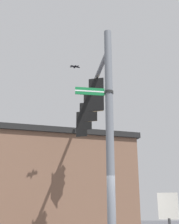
{
  "coord_description": "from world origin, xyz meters",
  "views": [
    {
      "loc": [
        1.49,
        -7.94,
        1.67
      ],
      "look_at": [
        -1.45,
        3.33,
        5.46
      ],
      "focal_mm": 47.74,
      "sensor_mm": 36.0,
      "label": 1
    }
  ],
  "objects_px": {
    "traffic_light_nearest_pole": "(97,96)",
    "traffic_light_arm_end": "(83,125)",
    "traffic_light_mid_outer": "(87,117)",
    "bird_flying": "(75,67)",
    "historical_marker": "(169,218)",
    "traffic_light_mid_inner": "(92,108)",
    "street_name_sign": "(99,92)"
  },
  "relations": [
    {
      "from": "traffic_light_mid_outer",
      "to": "traffic_light_arm_end",
      "type": "xyz_separation_m",
      "value": [
        -0.51,
        1.18,
        0.0
      ]
    },
    {
      "from": "traffic_light_arm_end",
      "to": "street_name_sign",
      "type": "relative_size",
      "value": 1.26
    },
    {
      "from": "traffic_light_nearest_pole",
      "to": "traffic_light_arm_end",
      "type": "height_order",
      "value": "same"
    },
    {
      "from": "traffic_light_mid_outer",
      "to": "traffic_light_arm_end",
      "type": "bearing_deg",
      "value": 113.58
    },
    {
      "from": "traffic_light_nearest_pole",
      "to": "traffic_light_arm_end",
      "type": "bearing_deg",
      "value": 113.58
    },
    {
      "from": "traffic_light_mid_outer",
      "to": "street_name_sign",
      "type": "bearing_deg",
      "value": -70.23
    },
    {
      "from": "traffic_light_nearest_pole",
      "to": "historical_marker",
      "type": "distance_m",
      "value": 4.62
    },
    {
      "from": "traffic_light_mid_outer",
      "to": "historical_marker",
      "type": "distance_m",
      "value": 5.73
    },
    {
      "from": "traffic_light_nearest_pole",
      "to": "traffic_light_mid_outer",
      "type": "xyz_separation_m",
      "value": [
        -1.03,
        2.36,
        0.0
      ]
    },
    {
      "from": "traffic_light_mid_outer",
      "to": "traffic_light_arm_end",
      "type": "distance_m",
      "value": 1.29
    },
    {
      "from": "traffic_light_mid_outer",
      "to": "bird_flying",
      "type": "height_order",
      "value": "bird_flying"
    },
    {
      "from": "traffic_light_mid_outer",
      "to": "traffic_light_nearest_pole",
      "type": "bearing_deg",
      "value": -66.42
    },
    {
      "from": "historical_marker",
      "to": "traffic_light_mid_inner",
      "type": "bearing_deg",
      "value": 154.47
    },
    {
      "from": "traffic_light_mid_inner",
      "to": "bird_flying",
      "type": "height_order",
      "value": "bird_flying"
    },
    {
      "from": "traffic_light_nearest_pole",
      "to": "traffic_light_mid_inner",
      "type": "relative_size",
      "value": 1.0
    },
    {
      "from": "traffic_light_arm_end",
      "to": "street_name_sign",
      "type": "bearing_deg",
      "value": -69.37
    },
    {
      "from": "street_name_sign",
      "to": "historical_marker",
      "type": "xyz_separation_m",
      "value": [
        1.68,
        1.74,
        -3.49
      ]
    },
    {
      "from": "historical_marker",
      "to": "traffic_light_arm_end",
      "type": "bearing_deg",
      "value": 135.5
    },
    {
      "from": "traffic_light_arm_end",
      "to": "historical_marker",
      "type": "distance_m",
      "value": 6.6
    },
    {
      "from": "bird_flying",
      "to": "street_name_sign",
      "type": "bearing_deg",
      "value": -63.05
    },
    {
      "from": "traffic_light_arm_end",
      "to": "historical_marker",
      "type": "height_order",
      "value": "traffic_light_arm_end"
    },
    {
      "from": "traffic_light_arm_end",
      "to": "bird_flying",
      "type": "xyz_separation_m",
      "value": [
        -0.02,
        -1.35,
        2.43
      ]
    },
    {
      "from": "traffic_light_arm_end",
      "to": "traffic_light_mid_outer",
      "type": "bearing_deg",
      "value": -66.42
    },
    {
      "from": "traffic_light_nearest_pole",
      "to": "street_name_sign",
      "type": "xyz_separation_m",
      "value": [
        0.48,
        -1.83,
        -0.6
      ]
    },
    {
      "from": "street_name_sign",
      "to": "historical_marker",
      "type": "relative_size",
      "value": 0.49
    },
    {
      "from": "street_name_sign",
      "to": "historical_marker",
      "type": "bearing_deg",
      "value": 46.01
    },
    {
      "from": "traffic_light_arm_end",
      "to": "historical_marker",
      "type": "xyz_separation_m",
      "value": [
        3.7,
        -3.63,
        -4.09
      ]
    },
    {
      "from": "bird_flying",
      "to": "historical_marker",
      "type": "xyz_separation_m",
      "value": [
        3.72,
        -2.28,
        -6.52
      ]
    },
    {
      "from": "traffic_light_mid_inner",
      "to": "traffic_light_mid_outer",
      "type": "height_order",
      "value": "same"
    },
    {
      "from": "street_name_sign",
      "to": "traffic_light_mid_outer",
      "type": "bearing_deg",
      "value": 109.77
    },
    {
      "from": "street_name_sign",
      "to": "traffic_light_nearest_pole",
      "type": "bearing_deg",
      "value": 104.58
    },
    {
      "from": "traffic_light_mid_outer",
      "to": "historical_marker",
      "type": "xyz_separation_m",
      "value": [
        3.18,
        -2.45,
        -4.09
      ]
    }
  ]
}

